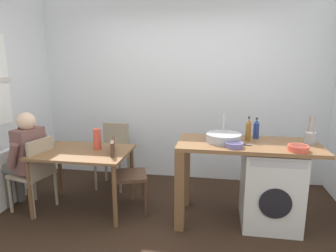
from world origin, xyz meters
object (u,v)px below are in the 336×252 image
Objects in this scene: dining_table at (83,159)px; washing_machine at (270,187)px; bottle_squat_brown at (256,129)px; vase at (97,139)px; chair_person_seat at (36,170)px; utensil_crock at (310,138)px; bottle_tall_green at (248,130)px; colander at (298,148)px; chair_spare_by_wall at (114,151)px; chair_opposite at (123,171)px; seated_person at (25,155)px; mixing_bowl at (234,145)px.

dining_table is 2.17m from washing_machine.
bottle_squat_brown reaches higher than washing_machine.
dining_table is 4.37× the size of vase.
chair_person_seat is 3.00× the size of utensil_crock.
bottle_tall_green is 1.35× the size of colander.
bottle_squat_brown reaches higher than chair_person_seat.
chair_spare_by_wall is at bearing 94.02° from vase.
utensil_crock is (0.53, -0.16, -0.04)m from bottle_squat_brown.
washing_machine is at bearing -52.99° from bottle_squat_brown.
vase is (0.15, 0.10, 0.22)m from dining_table.
colander reaches higher than chair_opposite.
chair_opposite is 1.00× the size of chair_spare_by_wall.
bottle_squat_brown is at bearing -68.37° from chair_person_seat.
seated_person is 3.25m from utensil_crock.
washing_machine is at bearing 161.86° from chair_spare_by_wall.
bottle_squat_brown reaches higher than dining_table.
bottle_squat_brown is 0.49m from mixing_bowl.
dining_table is 1.28× the size of washing_machine.
bottle_tall_green is (2.60, 0.20, 0.37)m from seated_person.
utensil_crock is at bearing 8.10° from washing_machine.
washing_machine is (2.16, 0.02, -0.21)m from dining_table.
mixing_bowl is at bearing 178.12° from colander.
chair_opposite is 1.52m from bottle_tall_green.
bottle_tall_green is 0.35m from mixing_bowl.
chair_spare_by_wall is 1.19m from seated_person.
chair_spare_by_wall reaches higher than dining_table.
vase reaches higher than washing_machine.
vase is (-1.75, -0.02, -0.18)m from bottle_tall_green.
seated_person is 0.89m from vase.
chair_person_seat is 2.71m from washing_machine.
colander is (-0.18, -0.27, -0.04)m from utensil_crock.
chair_person_seat is 3.81× the size of bottle_squat_brown.
chair_spare_by_wall is 0.75× the size of seated_person.
seated_person reaches higher than colander.
mixing_bowl reaches higher than dining_table.
dining_table is at bearing -173.26° from bottle_squat_brown.
mixing_bowl reaches higher than chair_person_seat.
bottle_tall_green is at bearing -70.77° from chair_person_seat.
dining_table is at bearing -64.17° from chair_person_seat.
mixing_bowl is at bearing -122.28° from bottle_squat_brown.
vase reaches higher than dining_table.
washing_machine is 0.70m from mixing_bowl.
mixing_bowl is (2.44, -0.10, 0.28)m from seated_person.
mixing_bowl is (-0.42, -0.20, 0.52)m from washing_machine.
washing_machine is at bearing 71.52° from chair_opposite.
utensil_crock is (0.63, -0.04, -0.05)m from bottle_tall_green.
washing_machine is at bearing -73.34° from chair_person_seat.
seated_person reaches higher than washing_machine.
seated_person is at bearing 177.81° from colander.
dining_table is 1.22× the size of chair_opposite.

